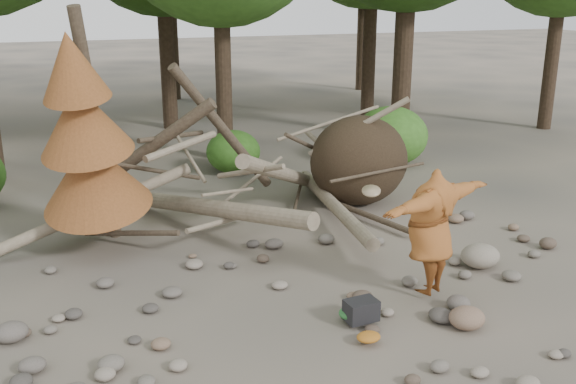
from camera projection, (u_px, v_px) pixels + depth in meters
name	position (u px, v px, depth m)	size (l,w,h in m)	color
ground	(337.00, 308.00, 9.58)	(120.00, 120.00, 0.00)	#514C44
deadfall_pile	(336.00, 165.00, 13.77)	(8.55, 5.24, 3.30)	#332619
dead_conifer	(87.00, 140.00, 10.83)	(2.06, 2.16, 4.35)	#4C3F30
bush_mid	(233.00, 152.00, 16.61)	(1.40, 1.40, 1.12)	#34681E
bush_right	(391.00, 136.00, 17.32)	(2.00, 2.00, 1.60)	#407B26
frisbee_thrower	(431.00, 231.00, 9.64)	(2.69, 1.44, 1.97)	#975222
backpack	(361.00, 314.00, 9.07)	(0.46, 0.30, 0.30)	black
cloth_green	(354.00, 316.00, 9.16)	(0.45, 0.38, 0.17)	#28652E
cloth_orange	(368.00, 340.00, 8.56)	(0.33, 0.27, 0.12)	#9F5E1B
boulder_front_right	(467.00, 318.00, 8.95)	(0.52, 0.47, 0.31)	#816450
boulder_mid_right	(480.00, 256.00, 10.94)	(0.68, 0.61, 0.41)	gray
boulder_mid_left	(11.00, 332.00, 8.62)	(0.45, 0.41, 0.27)	#625A52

